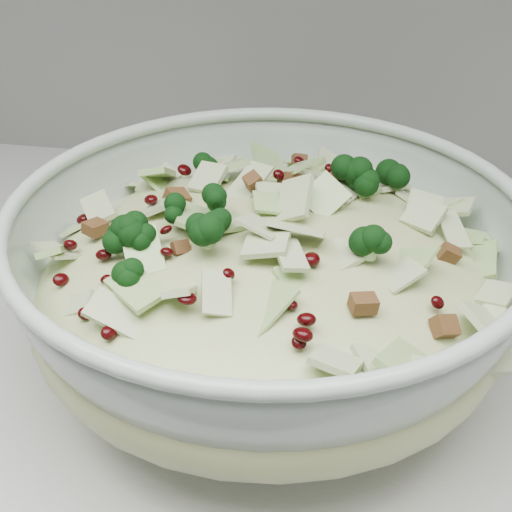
{
  "coord_description": "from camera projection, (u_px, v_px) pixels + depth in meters",
  "views": [
    {
      "loc": [
        -0.08,
        1.18,
        1.28
      ],
      "look_at": [
        -0.16,
        1.6,
        1.01
      ],
      "focal_mm": 50.0,
      "sensor_mm": 36.0,
      "label": 1
    }
  ],
  "objects": [
    {
      "name": "mixing_bowl",
      "position": [
        269.0,
        288.0,
        0.52
      ],
      "size": [
        0.42,
        0.42,
        0.15
      ],
      "rotation": [
        0.0,
        0.0,
        -0.16
      ],
      "color": "#ABBCB0",
      "rests_on": "counter"
    },
    {
      "name": "salad",
      "position": [
        269.0,
        261.0,
        0.51
      ],
      "size": [
        0.43,
        0.43,
        0.15
      ],
      "rotation": [
        0.0,
        0.0,
        -0.33
      ],
      "color": "#C7CF8D",
      "rests_on": "mixing_bowl"
    }
  ]
}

